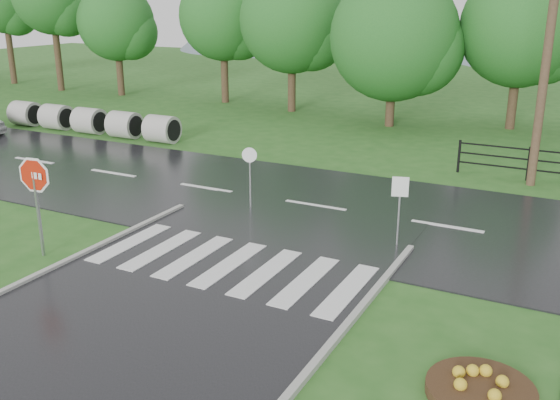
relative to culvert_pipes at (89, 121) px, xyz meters
The scene contains 11 objects.
ground 20.41m from the culvert_pipes, 47.32° to the right, with size 120.00×120.00×0.00m, color #285C1E.
main_road 14.72m from the culvert_pipes, 19.87° to the right, with size 90.00×8.00×0.04m, color black.
crosswalk 17.08m from the culvert_pipes, 35.86° to the right, with size 6.50×2.80×0.02m.
hills 55.32m from the culvert_pipes, 70.89° to the left, with size 102.00×48.00×48.00m.
treeline 17.36m from the culvert_pipes, 31.25° to the left, with size 83.20×5.20×10.00m.
culvert_pipes is the anchor object (origin of this frame).
stop_sign 14.92m from the culvert_pipes, 50.87° to the right, with size 1.17×0.17×2.66m.
flower_bed 23.63m from the culvert_pipes, 31.81° to the right, with size 1.74×1.74×0.35m.
reg_sign_small 18.41m from the culvert_pipes, 22.39° to the right, with size 0.40×0.14×1.87m.
reg_sign_round 13.68m from the culvert_pipes, 26.76° to the right, with size 0.43×0.17×1.92m.
utility_pole_east 19.77m from the culvert_pipes, ahead, with size 1.50×0.59×8.71m.
Camera 1 is at (7.31, -6.53, 6.09)m, focal length 40.00 mm.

